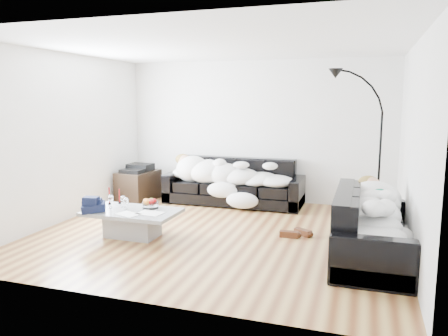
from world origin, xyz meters
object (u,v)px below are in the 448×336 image
(sofa_back, at_px, (234,182))
(wine_glass_a, at_px, (123,202))
(wine_glass_b, at_px, (111,201))
(shoes, at_px, (296,233))
(sleeper_back, at_px, (233,170))
(sleeper_right, at_px, (373,207))
(wine_glass_c, at_px, (126,204))
(candle_right, at_px, (119,197))
(candle_left, at_px, (109,196))
(fruit_bowl, at_px, (150,203))
(av_cabinet, at_px, (138,186))
(stereo, at_px, (138,168))
(coffee_table, at_px, (132,223))
(floor_lamp, at_px, (380,155))
(sofa_right, at_px, (372,225))

(sofa_back, bearing_deg, wine_glass_a, -114.37)
(wine_glass_b, xyz_separation_m, shoes, (2.52, 0.66, -0.42))
(sofa_back, height_order, shoes, sofa_back)
(sleeper_back, height_order, sleeper_right, sleeper_back)
(wine_glass_b, bearing_deg, sleeper_back, 62.73)
(sleeper_back, relative_size, shoes, 4.87)
(wine_glass_c, xyz_separation_m, candle_right, (-0.28, 0.29, 0.02))
(candle_left, xyz_separation_m, candle_right, (0.12, 0.08, -0.02))
(fruit_bowl, distance_m, wine_glass_c, 0.33)
(wine_glass_a, bearing_deg, sofa_back, 65.63)
(wine_glass_a, height_order, av_cabinet, av_cabinet)
(fruit_bowl, bearing_deg, candle_right, 168.82)
(stereo, bearing_deg, coffee_table, -60.75)
(sleeper_right, height_order, wine_glass_a, sleeper_right)
(candle_left, bearing_deg, floor_lamp, 24.77)
(sofa_right, xyz_separation_m, candle_right, (-3.52, 0.13, 0.08))
(sofa_right, bearing_deg, wine_glass_b, 92.04)
(wine_glass_b, xyz_separation_m, floor_lamp, (3.60, 1.90, 0.58))
(sleeper_back, height_order, floor_lamp, floor_lamp)
(sleeper_back, distance_m, candle_right, 2.26)
(shoes, bearing_deg, stereo, 166.89)
(sleeper_right, relative_size, coffee_table, 1.34)
(fruit_bowl, height_order, candle_right, candle_right)
(candle_left, bearing_deg, wine_glass_a, -19.04)
(sleeper_back, bearing_deg, av_cabinet, -173.09)
(sofa_right, distance_m, candle_right, 3.53)
(av_cabinet, distance_m, stereo, 0.34)
(sofa_right, relative_size, candle_right, 9.33)
(wine_glass_a, distance_m, wine_glass_b, 0.17)
(sofa_right, xyz_separation_m, wine_glass_c, (-3.24, -0.16, 0.05))
(wine_glass_c, bearing_deg, wine_glass_b, 172.71)
(sofa_back, distance_m, sleeper_back, 0.23)
(wine_glass_a, height_order, shoes, wine_glass_a)
(wine_glass_b, bearing_deg, fruit_bowl, 15.06)
(shoes, bearing_deg, av_cabinet, 166.89)
(sleeper_right, distance_m, candle_right, 3.53)
(coffee_table, xyz_separation_m, shoes, (2.16, 0.70, -0.14))
(wine_glass_b, bearing_deg, stereo, 108.73)
(wine_glass_b, bearing_deg, floor_lamp, 27.76)
(candle_right, relative_size, floor_lamp, 0.10)
(wine_glass_b, bearing_deg, wine_glass_c, -7.29)
(wine_glass_c, xyz_separation_m, candle_left, (-0.40, 0.21, 0.04))
(candle_right, bearing_deg, wine_glass_c, -45.94)
(sleeper_right, bearing_deg, floor_lamp, -3.16)
(wine_glass_b, relative_size, floor_lamp, 0.09)
(sleeper_right, xyz_separation_m, wine_glass_c, (-3.24, -0.16, -0.17))
(candle_right, bearing_deg, sleeper_right, -2.16)
(wine_glass_a, bearing_deg, stereo, 113.29)
(sleeper_right, relative_size, shoes, 3.96)
(sofa_right, relative_size, coffee_table, 1.56)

